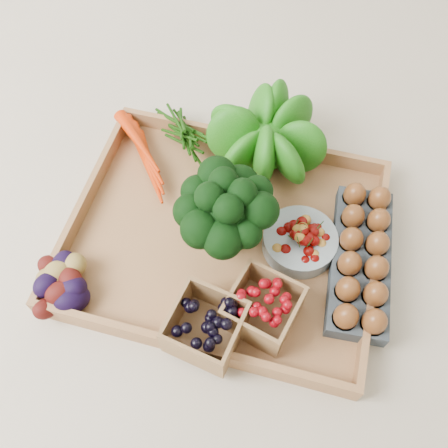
% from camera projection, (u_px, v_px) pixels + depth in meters
% --- Properties ---
extents(ground, '(4.00, 4.00, 0.00)m').
position_uv_depth(ground, '(224.00, 240.00, 0.93)').
color(ground, beige).
rests_on(ground, ground).
extents(tray, '(0.55, 0.45, 0.01)m').
position_uv_depth(tray, '(224.00, 238.00, 0.92)').
color(tray, '#AA7647').
rests_on(tray, ground).
extents(carrots, '(0.18, 0.13, 0.04)m').
position_uv_depth(carrots, '(144.00, 152.00, 0.99)').
color(carrots, red).
rests_on(carrots, tray).
extents(lettuce, '(0.15, 0.15, 0.15)m').
position_uv_depth(lettuce, '(265.00, 133.00, 0.94)').
color(lettuce, '#12560D').
rests_on(lettuce, tray).
extents(broccoli, '(0.17, 0.17, 0.13)m').
position_uv_depth(broccoli, '(226.00, 225.00, 0.85)').
color(broccoli, black).
rests_on(broccoli, tray).
extents(cherry_bowl, '(0.13, 0.13, 0.04)m').
position_uv_depth(cherry_bowl, '(300.00, 242.00, 0.89)').
color(cherry_bowl, '#8C9EA5').
rests_on(cherry_bowl, tray).
extents(egg_carton, '(0.12, 0.29, 0.03)m').
position_uv_depth(egg_carton, '(360.00, 261.00, 0.87)').
color(egg_carton, '#3C454D').
rests_on(egg_carton, tray).
extents(potatoes, '(0.13, 0.13, 0.07)m').
position_uv_depth(potatoes, '(58.00, 282.00, 0.83)').
color(potatoes, '#3C0C09').
rests_on(potatoes, tray).
extents(punnet_blackberry, '(0.13, 0.13, 0.08)m').
position_uv_depth(punnet_blackberry, '(206.00, 327.00, 0.79)').
color(punnet_blackberry, black).
rests_on(punnet_blackberry, tray).
extents(punnet_raspberry, '(0.13, 0.13, 0.07)m').
position_uv_depth(punnet_raspberry, '(263.00, 308.00, 0.81)').
color(punnet_raspberry, maroon).
rests_on(punnet_raspberry, tray).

